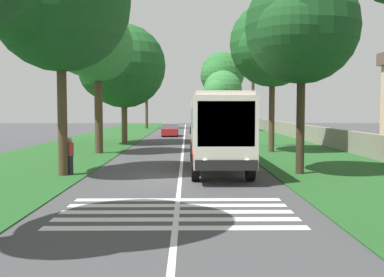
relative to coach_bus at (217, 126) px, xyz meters
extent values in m
plane|color=#424244|center=(-3.33, 1.80, -2.15)|extent=(160.00, 160.00, 0.00)
cube|color=#235623|center=(11.67, 10.00, -2.13)|extent=(120.00, 8.00, 0.04)
cube|color=#235623|center=(11.67, -6.40, -2.13)|extent=(120.00, 8.00, 0.04)
cube|color=silver|center=(11.67, 1.80, -2.14)|extent=(110.00, 0.16, 0.01)
cube|color=silver|center=(-0.03, 0.00, -0.05)|extent=(11.00, 2.50, 2.90)
cube|color=slate|center=(0.27, 0.00, 0.48)|extent=(9.68, 2.54, 0.85)
cube|color=slate|center=(-5.49, 0.00, 0.30)|extent=(0.08, 2.20, 1.74)
cube|color=red|center=(-0.03, 0.00, -1.05)|extent=(10.78, 2.53, 0.36)
cube|color=silver|center=(-0.03, 0.00, 1.49)|extent=(10.56, 2.30, 0.18)
cube|color=black|center=(-5.61, 0.00, -1.28)|extent=(0.16, 2.40, 0.40)
sphere|color=#F2EDCC|center=(-5.55, 0.80, -1.15)|extent=(0.24, 0.24, 0.24)
sphere|color=#F2EDCC|center=(-5.55, -0.81, -1.15)|extent=(0.24, 0.24, 0.24)
cylinder|color=black|center=(-3.93, 1.15, -1.60)|extent=(1.10, 0.32, 1.10)
cylinder|color=black|center=(3.47, 1.15, -1.60)|extent=(1.10, 0.32, 1.10)
cylinder|color=black|center=(-3.93, -1.15, -1.60)|extent=(1.10, 0.32, 1.10)
cylinder|color=black|center=(3.47, -1.15, -1.60)|extent=(1.10, 0.32, 1.10)
cube|color=silver|center=(-11.48, 1.80, -2.14)|extent=(0.45, 6.80, 0.01)
cube|color=silver|center=(-10.58, 1.80, -2.14)|extent=(0.45, 6.80, 0.01)
cube|color=silver|center=(-9.68, 1.80, -2.14)|extent=(0.45, 6.80, 0.01)
cube|color=silver|center=(-8.78, 1.80, -2.14)|extent=(0.45, 6.80, 0.01)
cube|color=silver|center=(-7.88, 1.80, -2.14)|extent=(0.45, 6.80, 0.01)
cube|color=gold|center=(19.62, 0.01, -1.62)|extent=(4.30, 1.75, 0.70)
cube|color=slate|center=(19.52, 0.01, -0.99)|extent=(2.00, 1.61, 0.55)
cylinder|color=black|center=(18.27, 0.79, -1.83)|extent=(0.64, 0.22, 0.64)
cylinder|color=black|center=(20.97, 0.79, -1.83)|extent=(0.64, 0.22, 0.64)
cylinder|color=black|center=(18.27, -0.77, -1.83)|extent=(0.64, 0.22, 0.64)
cylinder|color=black|center=(20.97, -0.77, -1.83)|extent=(0.64, 0.22, 0.64)
cube|color=#B21E1E|center=(28.05, 3.40, -1.62)|extent=(4.30, 1.75, 0.70)
cube|color=slate|center=(27.95, 3.40, -0.99)|extent=(2.00, 1.61, 0.55)
cylinder|color=black|center=(26.70, 4.18, -1.83)|extent=(0.64, 0.22, 0.64)
cylinder|color=black|center=(29.40, 4.18, -1.83)|extent=(0.64, 0.22, 0.64)
cylinder|color=black|center=(26.70, 2.62, -1.83)|extent=(0.64, 0.22, 0.64)
cylinder|color=black|center=(29.40, 2.62, -1.83)|extent=(0.64, 0.22, 0.64)
cube|color=black|center=(34.63, 0.24, -1.62)|extent=(4.30, 1.75, 0.70)
cube|color=slate|center=(34.53, 0.24, -0.99)|extent=(2.00, 1.61, 0.55)
cylinder|color=black|center=(33.28, 1.02, -1.83)|extent=(0.64, 0.22, 0.64)
cylinder|color=black|center=(35.98, 1.02, -1.83)|extent=(0.64, 0.22, 0.64)
cylinder|color=black|center=(33.28, -0.54, -1.83)|extent=(0.64, 0.22, 0.64)
cylinder|color=black|center=(35.98, -0.54, -1.83)|extent=(0.64, 0.22, 0.64)
cylinder|color=#4C3826|center=(47.62, 7.75, 1.18)|extent=(0.43, 0.43, 6.57)
sphere|color=#337A38|center=(47.62, 7.75, 5.70)|extent=(4.52, 4.52, 4.52)
sphere|color=#337A38|center=(48.98, 7.75, 5.36)|extent=(2.73, 2.73, 2.73)
sphere|color=#337A38|center=(46.49, 8.43, 5.36)|extent=(2.61, 2.61, 2.61)
cylinder|color=brown|center=(16.86, 6.96, 0.25)|extent=(0.50, 0.50, 4.71)
sphere|color=#1E5623|center=(16.86, 6.96, 4.59)|extent=(7.22, 7.22, 7.22)
sphere|color=#1E5623|center=(19.03, 6.96, 4.05)|extent=(4.91, 4.91, 4.91)
sphere|color=#1E5623|center=(15.06, 8.04, 4.05)|extent=(4.83, 4.83, 4.83)
cylinder|color=#4C3826|center=(-2.44, 7.07, 0.90)|extent=(0.42, 0.42, 6.02)
sphere|color=#19471E|center=(-2.44, 7.07, 5.62)|extent=(6.22, 6.22, 6.22)
sphere|color=#19471E|center=(-0.58, 7.07, 5.15)|extent=(3.94, 3.94, 3.94)
sphere|color=#19471E|center=(-4.00, 8.00, 5.15)|extent=(3.57, 3.57, 3.57)
cylinder|color=#4C3826|center=(7.93, 7.46, 0.84)|extent=(0.54, 0.54, 5.89)
sphere|color=#337A38|center=(7.93, 7.46, 5.09)|extent=(4.73, 4.73, 4.73)
sphere|color=#337A38|center=(9.35, 7.46, 4.73)|extent=(3.16, 3.16, 3.16)
sphere|color=#337A38|center=(6.74, 8.17, 4.73)|extent=(3.44, 3.44, 3.44)
cylinder|color=#4C3826|center=(48.07, -4.02, 1.20)|extent=(0.59, 0.59, 6.61)
sphere|color=#286B2D|center=(48.07, -4.02, 6.36)|extent=(6.76, 6.76, 6.76)
sphere|color=#286B2D|center=(50.10, -4.02, 5.86)|extent=(4.91, 4.91, 4.91)
sphere|color=#286B2D|center=(46.39, -3.01, 5.86)|extent=(4.95, 4.95, 4.95)
cylinder|color=#3D2D1E|center=(-2.06, -3.70, 0.53)|extent=(0.38, 0.38, 5.27)
sphere|color=#19471E|center=(-2.06, -3.70, 4.58)|extent=(5.16, 5.16, 5.16)
sphere|color=#19471E|center=(-0.51, -3.70, 4.20)|extent=(3.32, 3.32, 3.32)
sphere|color=#19471E|center=(-3.35, -2.93, 4.20)|extent=(2.96, 2.96, 2.96)
cylinder|color=#4C3826|center=(8.78, -4.40, 0.81)|extent=(0.40, 0.40, 5.84)
sphere|color=#1E5623|center=(8.78, -4.40, 5.36)|extent=(5.92, 5.92, 5.92)
sphere|color=#1E5623|center=(10.56, -4.40, 4.91)|extent=(3.75, 3.75, 3.75)
sphere|color=#1E5623|center=(7.30, -3.51, 4.91)|extent=(3.30, 3.30, 3.30)
cylinder|color=#3D2D1E|center=(39.88, -3.43, -0.02)|extent=(0.38, 0.38, 4.18)
sphere|color=#337A38|center=(39.88, -3.43, 3.53)|extent=(5.31, 5.31, 5.31)
sphere|color=#337A38|center=(41.47, -3.43, 3.13)|extent=(3.27, 3.27, 3.27)
sphere|color=#337A38|center=(38.55, -2.63, 3.13)|extent=(3.69, 3.69, 3.69)
cylinder|color=#473828|center=(13.12, -3.70, 1.77)|extent=(0.24, 0.24, 7.76)
cube|color=#3D3326|center=(13.12, -3.70, 5.05)|extent=(0.12, 1.40, 0.12)
cube|color=gray|center=(16.67, -9.80, -1.37)|extent=(70.00, 0.40, 1.48)
cylinder|color=#26262D|center=(-2.15, 6.84, -1.68)|extent=(0.28, 0.28, 0.85)
cylinder|color=#B23333|center=(-2.15, 6.84, -0.96)|extent=(0.34, 0.34, 0.60)
sphere|color=tan|center=(-2.15, 6.84, -0.54)|extent=(0.24, 0.24, 0.24)
camera|label=1|loc=(-22.80, 1.50, 0.86)|focal=42.54mm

